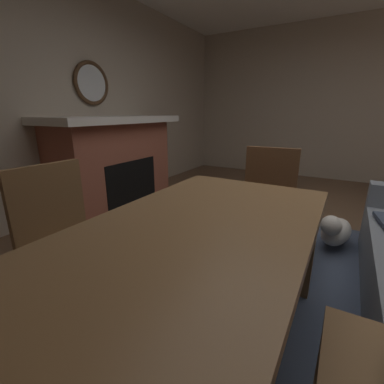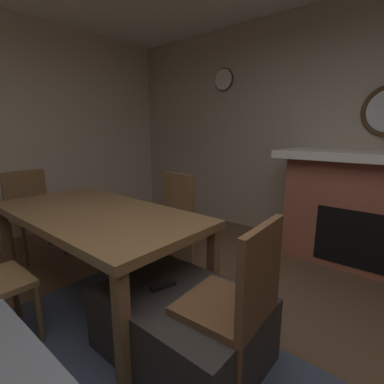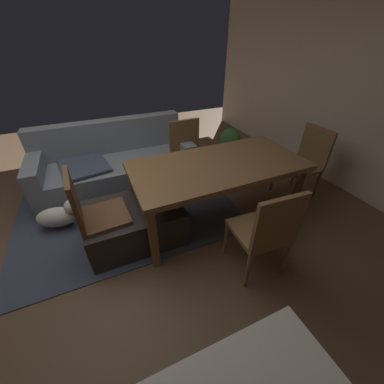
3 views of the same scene
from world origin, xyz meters
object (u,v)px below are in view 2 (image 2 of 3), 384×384
dining_chair_east (31,208)px  wall_clock (224,79)px  fireplace (373,210)px  tv_remote (163,286)px  dining_table (96,219)px  dining_chair_west (239,296)px  dining_chair_south (171,213)px  ottoman_coffee_table (181,324)px

dining_chair_east → wall_clock: size_ratio=3.04×
fireplace → tv_remote: (0.79, 2.12, -0.17)m
dining_table → dining_chair_west: 1.33m
tv_remote → wall_clock: bearing=-47.1°
dining_table → dining_chair_south: bearing=-90.4°
dining_table → dining_chair_south: 0.87m
ottoman_coffee_table → dining_chair_west: bearing=-172.7°
tv_remote → dining_chair_east: (2.15, -0.06, 0.10)m
fireplace → dining_chair_south: size_ratio=1.95×
dining_chair_south → wall_clock: (0.40, -1.49, 1.54)m
dining_table → wall_clock: bearing=-80.4°
fireplace → dining_table: bearing=52.0°
dining_chair_east → dining_chair_west: bearing=-179.9°
ottoman_coffee_table → dining_chair_east: 2.30m
wall_clock → dining_table: bearing=99.6°
fireplace → wall_clock: (2.01, -0.29, 1.48)m
dining_chair_east → dining_table: bearing=-180.0°
fireplace → tv_remote: size_ratio=11.36×
dining_table → dining_chair_west: (-1.32, -0.01, -0.14)m
tv_remote → dining_chair_west: dining_chair_west is taller
dining_chair_south → ottoman_coffee_table: bearing=136.6°
dining_chair_south → dining_chair_west: (-1.32, 0.85, 0.00)m
wall_clock → tv_remote: bearing=116.8°
dining_chair_east → ottoman_coffee_table: bearing=179.0°
fireplace → dining_chair_south: 2.01m
dining_table → dining_chair_south: (-0.01, -0.85, -0.14)m
fireplace → dining_chair_south: (1.61, 1.21, -0.06)m
tv_remote → fireplace: bearing=-94.4°
tv_remote → dining_chair_west: bearing=-156.8°
ottoman_coffee_table → dining_chair_west: dining_chair_west is taller
fireplace → wall_clock: size_ratio=5.93×
dining_table → dining_chair_east: size_ratio=2.00×
fireplace → tv_remote: bearing=69.6°
ottoman_coffee_table → dining_chair_east: bearing=-1.0°
dining_chair_south → dining_table: bearing=89.6°
ottoman_coffee_table → dining_chair_south: size_ratio=1.05×
fireplace → ottoman_coffee_table: size_ratio=1.87×
fireplace → dining_chair_south: bearing=37.0°
ottoman_coffee_table → dining_chair_west: (-0.37, -0.05, 0.32)m
dining_chair_west → ottoman_coffee_table: bearing=7.3°
ottoman_coffee_table → dining_table: size_ratio=0.52×
tv_remote → dining_table: bearing=12.1°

